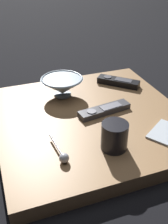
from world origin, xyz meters
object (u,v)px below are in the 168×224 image
at_px(tv_remote_far, 105,110).
at_px(tv_remote_near, 118,82).
at_px(teaspoon, 63,156).
at_px(coffee_mug, 115,136).
at_px(cereal_bowl, 62,86).

bearing_deg(tv_remote_far, tv_remote_near, -127.85).
height_order(teaspoon, tv_remote_near, same).
relative_size(coffee_mug, teaspoon, 0.65).
height_order(teaspoon, tv_remote_far, teaspoon).
bearing_deg(tv_remote_far, coffee_mug, 74.98).
bearing_deg(tv_remote_near, tv_remote_far, 52.15).
distance_m(cereal_bowl, coffee_mug, 0.37).
xyz_separation_m(coffee_mug, teaspoon, (0.16, 0.00, -0.03)).
relative_size(tv_remote_near, tv_remote_far, 0.80).
relative_size(coffee_mug, tv_remote_far, 0.42).
height_order(cereal_bowl, tv_remote_far, cereal_bowl).
bearing_deg(cereal_bowl, teaspoon, 73.80).
height_order(coffee_mug, teaspoon, coffee_mug).
bearing_deg(teaspoon, coffee_mug, -179.46).
distance_m(teaspoon, tv_remote_near, 0.52).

